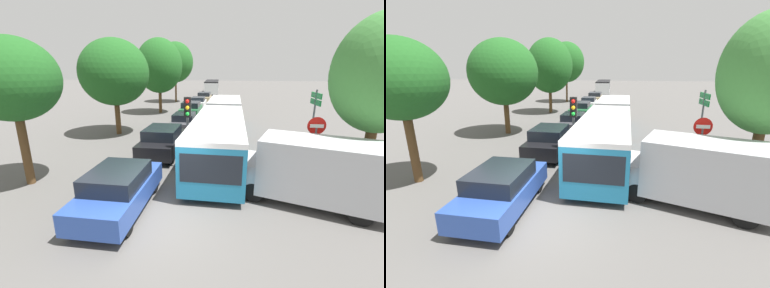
{
  "view_description": "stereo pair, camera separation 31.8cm",
  "coord_description": "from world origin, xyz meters",
  "views": [
    {
      "loc": [
        1.88,
        -6.93,
        4.62
      ],
      "look_at": [
        0.2,
        4.57,
        1.2
      ],
      "focal_mm": 24.0,
      "sensor_mm": 36.0,
      "label": 1
    },
    {
      "loc": [
        2.19,
        -6.88,
        4.62
      ],
      "look_at": [
        0.2,
        4.57,
        1.2
      ],
      "focal_mm": 24.0,
      "sensor_mm": 36.0,
      "label": 2
    }
  ],
  "objects": [
    {
      "name": "ground_plane",
      "position": [
        0.0,
        0.0,
        0.0
      ],
      "size": [
        200.0,
        200.0,
        0.0
      ],
      "primitive_type": "plane",
      "color": "#565451"
    },
    {
      "name": "articulated_bus",
      "position": [
        1.46,
        8.74,
        1.35
      ],
      "size": [
        2.61,
        15.78,
        2.34
      ],
      "rotation": [
        0.0,
        0.0,
        -1.59
      ],
      "color": "teal",
      "rests_on": "ground"
    },
    {
      "name": "city_bus_rear",
      "position": [
        -1.66,
        44.2,
        1.39
      ],
      "size": [
        2.91,
        11.22,
        2.39
      ],
      "rotation": [
        0.0,
        0.0,
        1.61
      ],
      "color": "silver",
      "rests_on": "ground"
    },
    {
      "name": "queued_car_blue",
      "position": [
        -1.66,
        0.46,
        0.75
      ],
      "size": [
        1.81,
        4.26,
        1.48
      ],
      "rotation": [
        0.0,
        0.0,
        1.57
      ],
      "color": "#284799",
      "rests_on": "ground"
    },
    {
      "name": "queued_car_black",
      "position": [
        -1.71,
        6.44,
        0.78
      ],
      "size": [
        1.88,
        4.44,
        1.54
      ],
      "rotation": [
        0.0,
        0.0,
        1.57
      ],
      "color": "black",
      "rests_on": "ground"
    },
    {
      "name": "queued_car_graphite",
      "position": [
        -1.5,
        12.13,
        0.69
      ],
      "size": [
        1.67,
        3.93,
        1.37
      ],
      "rotation": [
        0.0,
        0.0,
        1.57
      ],
      "color": "#47474C",
      "rests_on": "ground"
    },
    {
      "name": "queued_car_green",
      "position": [
        -1.89,
        18.25,
        0.75
      ],
      "size": [
        1.8,
        4.25,
        1.48
      ],
      "rotation": [
        0.0,
        0.0,
        1.57
      ],
      "color": "#236638",
      "rests_on": "ground"
    },
    {
      "name": "queued_car_white",
      "position": [
        -1.86,
        24.06,
        0.68
      ],
      "size": [
        1.65,
        3.87,
        1.35
      ],
      "rotation": [
        0.0,
        0.0,
        1.57
      ],
      "color": "white",
      "rests_on": "ground"
    },
    {
      "name": "queued_car_tan",
      "position": [
        -1.68,
        29.38,
        0.73
      ],
      "size": [
        1.77,
        4.16,
        1.45
      ],
      "rotation": [
        0.0,
        0.0,
        1.57
      ],
      "color": "tan",
      "rests_on": "ground"
    },
    {
      "name": "white_van",
      "position": [
        4.88,
        1.89,
        1.24
      ],
      "size": [
        5.36,
        3.4,
        2.31
      ],
      "rotation": [
        0.0,
        0.0,
        2.83
      ],
      "color": "#B7BABF",
      "rests_on": "ground"
    },
    {
      "name": "traffic_light",
      "position": [
        0.01,
        4.47,
        2.5
      ],
      "size": [
        0.34,
        0.37,
        3.4
      ],
      "rotation": [
        0.0,
        0.0,
        -1.47
      ],
      "color": "#56595E",
      "rests_on": "ground"
    },
    {
      "name": "no_entry_sign",
      "position": [
        5.3,
        3.5,
        1.88
      ],
      "size": [
        0.7,
        0.08,
        2.82
      ],
      "rotation": [
        0.0,
        0.0,
        -1.57
      ],
      "color": "#56595E",
      "rests_on": "ground"
    },
    {
      "name": "direction_sign_post",
      "position": [
        6.28,
        7.17,
        2.55
      ],
      "size": [
        0.12,
        1.4,
        3.6
      ],
      "rotation": [
        0.0,
        0.0,
        3.19
      ],
      "color": "#56595E",
      "rests_on": "ground"
    },
    {
      "name": "tree_left_near",
      "position": [
        -6.24,
        1.88,
        4.21
      ],
      "size": [
        3.47,
        3.47,
        5.81
      ],
      "color": "#51381E",
      "rests_on": "ground"
    },
    {
      "name": "tree_left_mid",
      "position": [
        -6.13,
        10.55,
        4.36
      ],
      "size": [
        4.8,
        4.8,
        6.65
      ],
      "color": "#51381E",
      "rests_on": "ground"
    },
    {
      "name": "tree_left_far",
      "position": [
        -5.54,
        20.17,
        4.89
      ],
      "size": [
        4.83,
        4.83,
        7.68
      ],
      "color": "#51381E",
      "rests_on": "ground"
    },
    {
      "name": "tree_left_distant",
      "position": [
        -5.81,
        29.74,
        5.47
      ],
      "size": [
        4.93,
        4.93,
        8.19
      ],
      "color": "#51381E",
      "rests_on": "ground"
    },
    {
      "name": "tree_right_near",
      "position": [
        7.37,
        3.62,
        4.42
      ],
      "size": [
        3.55,
        3.55,
        6.62
      ],
      "color": "#51381E",
      "rests_on": "ground"
    }
  ]
}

